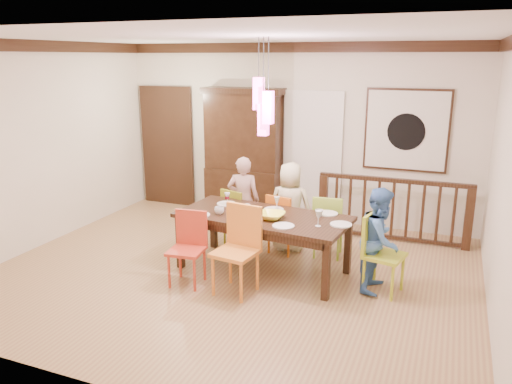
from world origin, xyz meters
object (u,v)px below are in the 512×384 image
at_px(china_hutch, 243,153).
at_px(dining_table, 263,221).
at_px(balustrade, 393,208).
at_px(person_end_right, 380,240).
at_px(chair_end_right, 385,249).
at_px(person_far_mid, 290,207).
at_px(person_far_left, 243,200).
at_px(chair_far_left, 239,212).

bearing_deg(china_hutch, dining_table, -60.91).
xyz_separation_m(balustrade, person_end_right, (0.06, -1.72, 0.12)).
xyz_separation_m(chair_end_right, person_far_mid, (-1.43, 0.86, 0.10)).
distance_m(dining_table, balustrade, 2.23).
xyz_separation_m(balustrade, person_far_left, (-2.02, -0.91, 0.15)).
relative_size(chair_far_left, chair_end_right, 0.91).
bearing_deg(person_far_left, chair_end_right, 145.28).
distance_m(dining_table, chair_far_left, 1.02).
xyz_separation_m(dining_table, balustrade, (1.40, 1.73, -0.17)).
distance_m(chair_far_left, person_far_mid, 0.77).
xyz_separation_m(chair_end_right, person_end_right, (-0.07, 0.06, 0.08)).
bearing_deg(china_hutch, balustrade, -7.71).
distance_m(chair_far_left, balustrade, 2.28).
bearing_deg(person_end_right, china_hutch, 56.18).
bearing_deg(balustrade, chair_end_right, -86.80).
xyz_separation_m(dining_table, chair_far_left, (-0.66, 0.75, -0.18)).
bearing_deg(person_far_left, balustrade, -168.34).
relative_size(chair_end_right, china_hutch, 0.43).
bearing_deg(balustrade, dining_table, -129.89).
bearing_deg(person_end_right, chair_end_right, -126.80).
bearing_deg(person_far_left, china_hutch, -79.43).
bearing_deg(dining_table, chair_end_right, 3.41).
bearing_deg(dining_table, person_far_mid, 88.64).
bearing_deg(balustrade, chair_far_left, -155.46).
xyz_separation_m(china_hutch, person_end_right, (2.61, -2.07, -0.48)).
relative_size(chair_far_left, china_hutch, 0.39).
xyz_separation_m(chair_far_left, china_hutch, (-0.50, 1.33, 0.61)).
distance_m(china_hutch, person_end_right, 3.37).
relative_size(dining_table, person_far_left, 1.72).
height_order(chair_end_right, china_hutch, china_hutch).
height_order(person_far_left, person_end_right, person_far_left).
xyz_separation_m(balustrade, person_far_mid, (-1.30, -0.93, 0.14)).
bearing_deg(chair_end_right, dining_table, 100.90).
relative_size(china_hutch, person_end_right, 1.76).
relative_size(chair_far_left, balustrade, 0.38).
height_order(chair_far_left, person_end_right, person_end_right).
bearing_deg(china_hutch, person_far_left, -66.95).
xyz_separation_m(chair_end_right, person_far_left, (-2.15, 0.88, 0.12)).
relative_size(person_far_left, person_far_mid, 1.02).
xyz_separation_m(dining_table, person_end_right, (1.46, 0.01, -0.05)).
bearing_deg(chair_end_right, person_far_mid, 71.92).
bearing_deg(person_far_mid, dining_table, 77.58).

